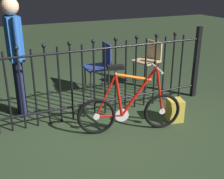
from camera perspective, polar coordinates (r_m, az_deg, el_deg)
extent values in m
plane|color=#25331F|center=(3.73, -1.23, -9.29)|extent=(20.00, 20.00, 0.00)
cylinder|color=black|center=(3.86, -19.96, -0.71)|extent=(0.03, 0.03, 1.07)
cylinder|color=black|center=(3.87, -17.52, -0.34)|extent=(0.03, 0.03, 1.07)
sphere|color=black|center=(3.71, -18.49, 7.80)|extent=(0.06, 0.06, 0.06)
cylinder|color=black|center=(3.89, -15.10, 0.02)|extent=(0.03, 0.03, 1.07)
cylinder|color=black|center=(3.91, -12.71, 0.39)|extent=(0.03, 0.03, 1.07)
sphere|color=black|center=(3.76, -13.41, 8.47)|extent=(0.06, 0.06, 0.06)
cylinder|color=black|center=(3.95, -10.35, 0.74)|extent=(0.03, 0.03, 1.07)
cylinder|color=black|center=(3.99, -8.03, 1.09)|extent=(0.03, 0.03, 1.07)
sphere|color=black|center=(3.83, -8.47, 9.06)|extent=(0.06, 0.06, 0.06)
cylinder|color=black|center=(4.03, -5.77, 1.43)|extent=(0.03, 0.03, 1.07)
cylinder|color=black|center=(4.08, -3.55, 1.77)|extent=(0.03, 0.03, 1.07)
sphere|color=black|center=(3.93, -3.74, 9.55)|extent=(0.06, 0.06, 0.06)
cylinder|color=black|center=(4.14, -1.39, 2.08)|extent=(0.03, 0.03, 1.07)
cylinder|color=black|center=(4.20, 0.70, 2.39)|extent=(0.03, 0.03, 1.07)
sphere|color=black|center=(4.06, 0.74, 9.97)|extent=(0.06, 0.06, 0.06)
cylinder|color=black|center=(4.27, 2.73, 2.69)|extent=(0.03, 0.03, 1.07)
cylinder|color=black|center=(4.35, 4.70, 2.97)|extent=(0.03, 0.03, 1.07)
sphere|color=black|center=(4.21, 4.93, 10.30)|extent=(0.06, 0.06, 0.06)
cylinder|color=black|center=(4.43, 6.59, 3.24)|extent=(0.03, 0.03, 1.07)
cylinder|color=black|center=(4.51, 8.42, 3.49)|extent=(0.03, 0.03, 1.07)
sphere|color=black|center=(4.38, 8.82, 10.55)|extent=(0.06, 0.06, 0.06)
cylinder|color=black|center=(4.60, 10.18, 3.73)|extent=(0.03, 0.03, 1.07)
cylinder|color=black|center=(4.70, 11.87, 3.96)|extent=(0.03, 0.03, 1.07)
sphere|color=black|center=(4.56, 12.41, 10.75)|extent=(0.06, 0.06, 0.06)
cylinder|color=black|center=(4.79, 13.50, 4.18)|extent=(0.03, 0.03, 1.07)
cylinder|color=black|center=(4.18, -4.73, -2.87)|extent=(3.80, 0.03, 0.03)
cylinder|color=black|center=(3.92, -5.08, 7.78)|extent=(3.80, 0.03, 0.03)
cube|color=black|center=(4.96, 16.33, 5.14)|extent=(0.07, 0.07, 1.18)
torus|color=black|center=(3.68, -3.11, -5.36)|extent=(0.49, 0.16, 0.50)
cylinder|color=silver|center=(3.68, -3.11, -5.36)|extent=(0.09, 0.05, 0.08)
torus|color=black|center=(3.88, 9.88, -4.23)|extent=(0.49, 0.16, 0.50)
cylinder|color=silver|center=(3.88, 9.88, -4.23)|extent=(0.09, 0.05, 0.08)
cylinder|color=red|center=(3.66, 5.40, -0.39)|extent=(0.46, 0.15, 0.65)
cylinder|color=#EA5914|center=(3.57, 4.29, 2.45)|extent=(0.46, 0.15, 0.14)
cylinder|color=red|center=(3.62, 1.36, -1.18)|extent=(0.13, 0.06, 0.57)
cylinder|color=red|center=(3.71, -0.54, -5.25)|extent=(0.33, 0.11, 0.04)
cylinder|color=red|center=(3.58, -1.25, -1.28)|extent=(0.27, 0.09, 0.56)
cylinder|color=red|center=(3.74, 9.42, -0.01)|extent=(0.14, 0.06, 0.63)
cylinder|color=silver|center=(3.63, 8.91, 4.35)|extent=(0.03, 0.03, 0.02)
cylinder|color=silver|center=(3.63, 8.90, 4.20)|extent=(0.12, 0.39, 0.03)
cylinder|color=silver|center=(3.50, 0.70, 3.56)|extent=(0.03, 0.03, 0.07)
cube|color=black|center=(3.48, 0.70, 4.42)|extent=(0.22, 0.13, 0.05)
cylinder|color=silver|center=(3.74, 1.98, -5.12)|extent=(0.18, 0.05, 0.18)
cylinder|color=black|center=(5.16, 6.84, 2.31)|extent=(0.02, 0.02, 0.47)
cylinder|color=black|center=(5.36, 4.27, 3.13)|extent=(0.02, 0.02, 0.47)
cylinder|color=black|center=(5.39, 9.07, 3.04)|extent=(0.02, 0.02, 0.47)
cylinder|color=black|center=(5.59, 6.53, 3.81)|extent=(0.02, 0.02, 0.47)
cube|color=tan|center=(5.30, 6.79, 5.64)|extent=(0.50, 0.50, 0.03)
cube|color=tan|center=(5.40, 8.21, 7.86)|extent=(0.15, 0.37, 0.32)
cylinder|color=black|center=(4.80, -4.19, 0.89)|extent=(0.02, 0.02, 0.46)
cylinder|color=black|center=(5.09, -5.33, 2.05)|extent=(0.02, 0.02, 0.46)
cylinder|color=black|center=(4.90, -0.62, 1.39)|extent=(0.02, 0.02, 0.46)
cylinder|color=black|center=(5.18, -1.93, 2.50)|extent=(0.02, 0.02, 0.46)
cube|color=navy|center=(4.91, -3.07, 4.42)|extent=(0.41, 0.41, 0.03)
cube|color=navy|center=(4.92, -1.01, 7.07)|extent=(0.04, 0.38, 0.38)
cylinder|color=#191E3F|center=(4.26, -17.55, -0.08)|extent=(0.11, 0.11, 0.84)
cylinder|color=#191E3F|center=(4.41, -18.02, 0.58)|extent=(0.11, 0.11, 0.84)
cube|color=#1E4C99|center=(4.14, -18.90, 9.52)|extent=(0.21, 0.32, 0.59)
cylinder|color=#1E4C99|center=(3.94, -18.35, 9.48)|extent=(0.08, 0.08, 0.56)
cylinder|color=#1E4C99|center=(4.33, -19.50, 10.32)|extent=(0.08, 0.08, 0.56)
sphere|color=tan|center=(4.09, -19.62, 15.29)|extent=(0.23, 0.23, 0.23)
cube|color=#B29933|center=(4.15, 12.36, -4.01)|extent=(0.25, 0.25, 0.32)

